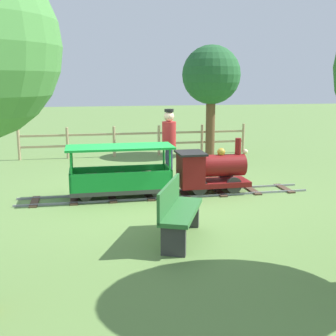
{
  "coord_description": "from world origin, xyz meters",
  "views": [
    {
      "loc": [
        7.92,
        -1.25,
        2.22
      ],
      "look_at": [
        0.0,
        0.35,
        0.55
      ],
      "focal_mm": 45.48,
      "sensor_mm": 36.0,
      "label": 1
    }
  ],
  "objects_px": {
    "passenger_car": "(120,176)",
    "conductor_person": "(169,140)",
    "locomotive": "(209,170)",
    "park_bench": "(178,211)",
    "oak_tree_near": "(211,76)"
  },
  "relations": [
    {
      "from": "passenger_car",
      "to": "conductor_person",
      "type": "relative_size",
      "value": 1.23
    },
    {
      "from": "locomotive",
      "to": "passenger_car",
      "type": "distance_m",
      "value": 1.76
    },
    {
      "from": "locomotive",
      "to": "passenger_car",
      "type": "relative_size",
      "value": 0.72
    },
    {
      "from": "passenger_car",
      "to": "park_bench",
      "type": "bearing_deg",
      "value": 14.2
    },
    {
      "from": "oak_tree_near",
      "to": "conductor_person",
      "type": "bearing_deg",
      "value": -30.52
    },
    {
      "from": "conductor_person",
      "to": "locomotive",
      "type": "bearing_deg",
      "value": 30.73
    },
    {
      "from": "conductor_person",
      "to": "park_bench",
      "type": "relative_size",
      "value": 1.2
    },
    {
      "from": "passenger_car",
      "to": "park_bench",
      "type": "distance_m",
      "value": 2.42
    },
    {
      "from": "park_bench",
      "to": "locomotive",
      "type": "bearing_deg",
      "value": 153.52
    },
    {
      "from": "oak_tree_near",
      "to": "locomotive",
      "type": "bearing_deg",
      "value": -17.17
    },
    {
      "from": "passenger_car",
      "to": "locomotive",
      "type": "bearing_deg",
      "value": 90.0
    },
    {
      "from": "passenger_car",
      "to": "park_bench",
      "type": "relative_size",
      "value": 1.48
    },
    {
      "from": "locomotive",
      "to": "oak_tree_near",
      "type": "height_order",
      "value": "oak_tree_near"
    },
    {
      "from": "park_bench",
      "to": "oak_tree_near",
      "type": "relative_size",
      "value": 0.42
    },
    {
      "from": "locomotive",
      "to": "passenger_car",
      "type": "xyz_separation_m",
      "value": [
        0.0,
        -1.76,
        -0.06
      ]
    }
  ]
}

